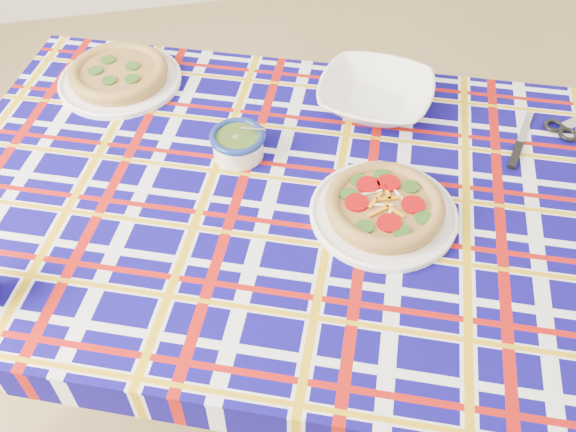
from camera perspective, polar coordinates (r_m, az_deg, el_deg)
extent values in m
plane|color=olive|center=(1.83, 7.29, -11.83)|extent=(4.00, 4.00, 0.00)
cube|color=brown|center=(1.26, 1.34, 1.09)|extent=(1.66, 1.36, 0.04)
cylinder|color=brown|center=(1.94, -16.65, 4.90)|extent=(0.05, 0.05, 0.63)
cylinder|color=brown|center=(1.85, 23.86, -0.11)|extent=(0.05, 0.05, 0.63)
imported|color=white|center=(1.45, 7.76, 10.54)|extent=(0.34, 0.34, 0.06)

